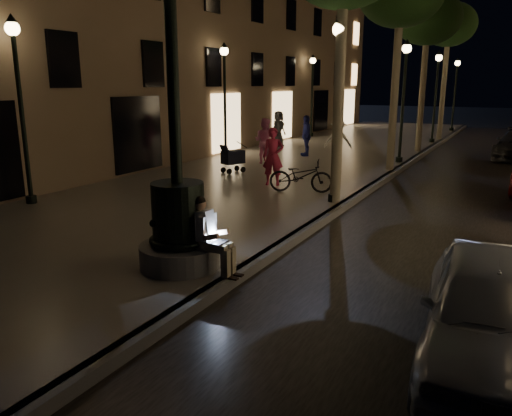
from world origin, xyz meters
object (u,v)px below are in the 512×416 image
Objects in this scene: lamp_left_b at (225,86)px; bicycle at (301,176)px; pedestrian_red at (273,157)px; pedestrian_pink at (265,141)px; lamp_left_c at (312,85)px; pedestrian_white at (338,140)px; tree_third at (428,19)px; lamp_left_a at (19,87)px; tree_far at (449,26)px; pedestrian_blue at (306,136)px; lamp_curb_c at (437,85)px; seated_man_laptop at (208,233)px; lamp_curb_a at (337,87)px; lamp_curb_d at (456,85)px; car_front at (493,311)px; lamp_curb_b at (404,86)px; fountain_lamppost at (178,211)px; stroller at (233,157)px; pedestrian_dark at (278,129)px.

lamp_left_b reaches higher than bicycle.
pedestrian_red reaches higher than pedestrian_pink.
lamp_left_b is at bearing -90.00° from lamp_left_c.
pedestrian_white is (4.82, 0.92, -2.17)m from lamp_left_b.
lamp_left_a is (-7.10, -16.00, -2.90)m from tree_third.
tree_far is 12.14m from pedestrian_blue.
seated_man_laptop is at bearing -90.23° from lamp_curb_c.
tree_far reaches higher than bicycle.
tree_far reaches higher than lamp_left_c.
tree_far reaches higher than lamp_curb_a.
pedestrian_pink is (2.41, -0.93, -2.13)m from lamp_left_b.
pedestrian_red is (-2.47, -10.71, -5.03)m from tree_third.
lamp_left_a is at bearing -108.07° from tree_far.
lamp_curb_d is 22.94m from pedestrian_red.
tree_third is at bearing 101.75° from pedestrian_blue.
lamp_curb_d and lamp_left_a have the same top height.
pedestrian_white is at bearing 10.78° from lamp_left_b.
lamp_left_b reaches higher than car_front.
lamp_curb_b is at bearing 59.39° from lamp_left_a.
lamp_curb_a and lamp_curb_b have the same top height.
tree_far reaches higher than car_front.
lamp_curb_a is 7.23m from pedestrian_pink.
lamp_left_a is 1.21× the size of car_front.
fountain_lamppost is 11.77m from pedestrian_pink.
lamp_curb_d is 22.04m from stroller.
car_front is at bearing -12.37° from lamp_left_a.
pedestrian_dark is at bearing -116.45° from lamp_curb_d.
lamp_curb_a is at bearing 133.85° from pedestrian_pink.
lamp_curb_a is 2.71× the size of pedestrian_dark.
pedestrian_blue is (-4.10, -4.07, -5.05)m from tree_third.
tree_far is 4.22× the size of pedestrian_dark.
lamp_curb_c is at bearing -36.99° from pedestrian_dark.
lamp_curb_a is at bearing -66.07° from lamp_left_c.
lamp_left_c is at bearing -164.43° from tree_far.
fountain_lamppost reaches higher than car_front.
pedestrian_pink is at bearing 75.13° from lamp_left_a.
lamp_curb_c is at bearing -92.29° from tree_far.
tree_third is at bearing 66.07° from lamp_left_a.
tree_third is 11.80m from stroller.
tree_far is at bearing 89.24° from tree_third.
lamp_curb_d is at bearing 68.47° from lamp_left_b.
pedestrian_red reaches higher than pedestrian_blue.
pedestrian_white is at bearing 27.88° from pedestrian_blue.
pedestrian_blue reaches higher than pedestrian_white.
tree_third is 3.88× the size of bicycle.
tree_third reaches higher than car_front.
tree_third is 7.67m from pedestrian_blue.
lamp_curb_c is at bearing 63.05° from pedestrian_red.
tree_far is at bearing -117.97° from pedestrian_white.
lamp_left_c is (-7.10, 8.00, 0.00)m from lamp_curb_b.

